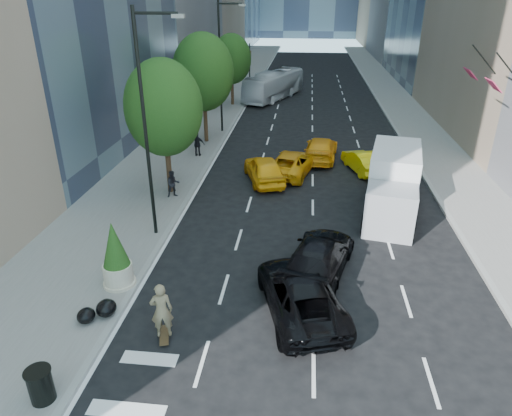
# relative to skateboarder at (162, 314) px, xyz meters

# --- Properties ---
(ground) EXTENTS (160.00, 160.00, 0.00)m
(ground) POSITION_rel_skateboarder_xyz_m (4.01, 3.00, -1.01)
(ground) COLOR black
(ground) RESTS_ON ground
(sidewalk_left) EXTENTS (6.00, 120.00, 0.15)m
(sidewalk_left) POSITION_rel_skateboarder_xyz_m (-4.99, 33.00, -0.93)
(sidewalk_left) COLOR slate
(sidewalk_left) RESTS_ON ground
(sidewalk_right) EXTENTS (4.00, 120.00, 0.15)m
(sidewalk_right) POSITION_rel_skateboarder_xyz_m (14.01, 33.00, -0.93)
(sidewalk_right) COLOR slate
(sidewalk_right) RESTS_ON ground
(lamp_near) EXTENTS (2.13, 0.22, 10.00)m
(lamp_near) POSITION_rel_skateboarder_xyz_m (-2.31, 7.00, 4.80)
(lamp_near) COLOR black
(lamp_near) RESTS_ON sidewalk_left
(lamp_far) EXTENTS (2.13, 0.22, 10.00)m
(lamp_far) POSITION_rel_skateboarder_xyz_m (-2.31, 25.00, 4.80)
(lamp_far) COLOR black
(lamp_far) RESTS_ON sidewalk_left
(tree_near) EXTENTS (4.20, 4.20, 7.46)m
(tree_near) POSITION_rel_skateboarder_xyz_m (-3.19, 12.00, 3.96)
(tree_near) COLOR #321D13
(tree_near) RESTS_ON sidewalk_left
(tree_mid) EXTENTS (4.50, 4.50, 7.99)m
(tree_mid) POSITION_rel_skateboarder_xyz_m (-3.19, 22.00, 4.31)
(tree_mid) COLOR #321D13
(tree_mid) RESTS_ON sidewalk_left
(tree_far) EXTENTS (3.90, 3.90, 6.92)m
(tree_far) POSITION_rel_skateboarder_xyz_m (-3.19, 35.00, 3.62)
(tree_far) COLOR #321D13
(tree_far) RESTS_ON sidewalk_left
(traffic_signal) EXTENTS (2.48, 0.53, 5.20)m
(traffic_signal) POSITION_rel_skateboarder_xyz_m (-2.39, 43.00, 3.23)
(traffic_signal) COLOR black
(traffic_signal) RESTS_ON sidewalk_left
(facade_flags) EXTENTS (1.85, 13.30, 2.05)m
(facade_flags) POSITION_rel_skateboarder_xyz_m (14.65, 13.00, 5.18)
(facade_flags) COLOR black
(facade_flags) RESTS_ON ground
(skateboarder) EXTENTS (0.84, 0.67, 2.02)m
(skateboarder) POSITION_rel_skateboarder_xyz_m (0.00, 0.00, 0.00)
(skateboarder) COLOR #7B6C4D
(skateboarder) RESTS_ON ground
(black_sedan_lincoln) EXTENTS (3.88, 5.86, 1.50)m
(black_sedan_lincoln) POSITION_rel_skateboarder_xyz_m (4.51, 2.00, -0.26)
(black_sedan_lincoln) COLOR black
(black_sedan_lincoln) RESTS_ON ground
(black_sedan_mercedes) EXTENTS (3.52, 5.79, 1.57)m
(black_sedan_mercedes) POSITION_rel_skateboarder_xyz_m (5.21, 4.55, -0.22)
(black_sedan_mercedes) COLOR black
(black_sedan_mercedes) RESTS_ON ground
(taxi_a) EXTENTS (3.24, 5.05, 1.60)m
(taxi_a) POSITION_rel_skateboarder_xyz_m (2.01, 14.50, -0.21)
(taxi_a) COLOR #FFAB0D
(taxi_a) RESTS_ON ground
(taxi_b) EXTENTS (2.62, 4.36, 1.36)m
(taxi_b) POSITION_rel_skateboarder_xyz_m (8.21, 17.00, -0.33)
(taxi_b) COLOR yellow
(taxi_b) RESTS_ON ground
(taxi_c) EXTENTS (3.57, 5.60, 1.44)m
(taxi_c) POSITION_rel_skateboarder_xyz_m (3.65, 16.00, -0.29)
(taxi_c) COLOR orange
(taxi_c) RESTS_ON ground
(taxi_d) EXTENTS (2.64, 5.38, 1.51)m
(taxi_d) POSITION_rel_skateboarder_xyz_m (5.54, 19.08, -0.26)
(taxi_d) COLOR orange
(taxi_d) RESTS_ON ground
(city_bus) EXTENTS (6.14, 10.77, 2.95)m
(city_bus) POSITION_rel_skateboarder_xyz_m (0.81, 38.88, 0.47)
(city_bus) COLOR white
(city_bus) RESTS_ON ground
(box_truck) EXTENTS (3.65, 7.06, 3.21)m
(box_truck) POSITION_rel_skateboarder_xyz_m (9.07, 10.95, 0.63)
(box_truck) COLOR silver
(box_truck) RESTS_ON ground
(pedestrian_a) EXTENTS (0.93, 0.86, 1.54)m
(pedestrian_a) POSITION_rel_skateboarder_xyz_m (-2.79, 11.26, -0.09)
(pedestrian_a) COLOR black
(pedestrian_a) RESTS_ON sidewalk_left
(pedestrian_b) EXTENTS (0.99, 0.43, 1.68)m
(pedestrian_b) POSITION_rel_skateboarder_xyz_m (-3.03, 18.41, -0.02)
(pedestrian_b) COLOR black
(pedestrian_b) RESTS_ON sidewalk_left
(trash_can) EXTENTS (0.67, 0.67, 1.01)m
(trash_can) POSITION_rel_skateboarder_xyz_m (-2.59, -3.00, -0.36)
(trash_can) COLOR black
(trash_can) RESTS_ON sidewalk_left
(planter_shrub) EXTENTS (1.14, 1.14, 2.72)m
(planter_shrub) POSITION_rel_skateboarder_xyz_m (-2.59, 2.67, 0.44)
(planter_shrub) COLOR beige
(planter_shrub) RESTS_ON sidewalk_left
(garbage_bags) EXTENTS (1.21, 1.17, 0.60)m
(garbage_bags) POSITION_rel_skateboarder_xyz_m (-2.54, 0.60, -0.57)
(garbage_bags) COLOR black
(garbage_bags) RESTS_ON sidewalk_left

